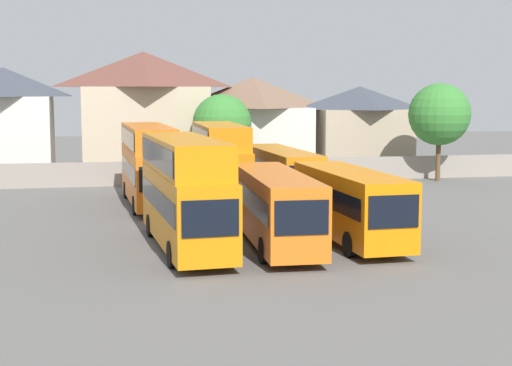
# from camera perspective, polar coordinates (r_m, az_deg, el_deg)

# --- Properties ---
(ground) EXTENTS (140.00, 140.00, 0.00)m
(ground) POSITION_cam_1_polar(r_m,az_deg,el_deg) (52.59, -3.35, -0.80)
(ground) COLOR #605E5B
(depot_boundary_wall) EXTENTS (56.00, 0.50, 1.80)m
(depot_boundary_wall) POSITION_cam_1_polar(r_m,az_deg,el_deg) (58.13, -4.19, 0.83)
(depot_boundary_wall) COLOR gray
(depot_boundary_wall) RESTS_ON ground
(bus_1) EXTENTS (3.13, 11.15, 5.00)m
(bus_1) POSITION_cam_1_polar(r_m,az_deg,el_deg) (33.97, -5.36, -0.30)
(bus_1) COLOR orange
(bus_1) RESTS_ON ground
(bus_2) EXTENTS (2.87, 10.96, 3.37)m
(bus_2) POSITION_cam_1_polar(r_m,az_deg,el_deg) (34.55, 1.44, -1.63)
(bus_2) COLOR orange
(bus_2) RESTS_ON ground
(bus_3) EXTENTS (2.79, 10.15, 3.36)m
(bus_3) POSITION_cam_1_polar(r_m,az_deg,el_deg) (35.83, 7.06, -1.39)
(bus_3) COLOR orange
(bus_3) RESTS_ON ground
(bus_4) EXTENTS (2.93, 11.46, 4.94)m
(bus_4) POSITION_cam_1_polar(r_m,az_deg,el_deg) (47.37, -8.08, 1.68)
(bus_4) COLOR orange
(bus_4) RESTS_ON ground
(bus_5) EXTENTS (2.88, 10.41, 4.98)m
(bus_5) POSITION_cam_1_polar(r_m,az_deg,el_deg) (47.89, -2.70, 1.82)
(bus_5) COLOR orange
(bus_5) RESTS_ON ground
(bus_6) EXTENTS (2.81, 11.51, 3.29)m
(bus_6) POSITION_cam_1_polar(r_m,az_deg,el_deg) (49.15, 1.91, 0.88)
(bus_6) COLOR orange
(bus_6) RESTS_ON ground
(house_terrace_left) EXTENTS (7.72, 6.81, 8.94)m
(house_terrace_left) POSITION_cam_1_polar(r_m,az_deg,el_deg) (64.57, -18.34, 4.36)
(house_terrace_left) COLOR silver
(house_terrace_left) RESTS_ON ground
(house_terrace_centre) EXTENTS (10.84, 8.34, 10.37)m
(house_terrace_centre) POSITION_cam_1_polar(r_m,az_deg,el_deg) (65.57, -8.40, 5.31)
(house_terrace_centre) COLOR #C6B293
(house_terrace_centre) RESTS_ON ground
(house_terrace_right) EXTENTS (9.70, 8.38, 8.26)m
(house_terrace_right) POSITION_cam_1_polar(r_m,az_deg,el_deg) (67.23, -0.23, 4.51)
(house_terrace_right) COLOR silver
(house_terrace_right) RESTS_ON ground
(house_terrace_far_right) EXTENTS (8.56, 6.53, 7.47)m
(house_terrace_far_right) POSITION_cam_1_polar(r_m,az_deg,el_deg) (68.19, 7.79, 4.14)
(house_terrace_far_right) COLOR tan
(house_terrace_far_right) RESTS_ON ground
(tree_left_of_lot) EXTENTS (4.85, 4.85, 7.66)m
(tree_left_of_lot) POSITION_cam_1_polar(r_m,az_deg,el_deg) (61.23, 13.61, 5.02)
(tree_left_of_lot) COLOR brown
(tree_left_of_lot) RESTS_ON ground
(tree_right_of_lot) EXTENTS (4.74, 4.74, 6.82)m
(tree_right_of_lot) POSITION_cam_1_polar(r_m,az_deg,el_deg) (60.64, -2.58, 4.44)
(tree_right_of_lot) COLOR brown
(tree_right_of_lot) RESTS_ON ground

